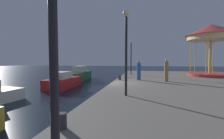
{
  "coord_description": "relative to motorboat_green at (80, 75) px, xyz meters",
  "views": [
    {
      "loc": [
        2.39,
        -12.07,
        2.52
      ],
      "look_at": [
        -0.72,
        3.94,
        1.59
      ],
      "focal_mm": 25.44,
      "sensor_mm": 36.0,
      "label": 1
    }
  ],
  "objects": [
    {
      "name": "quay_dock",
      "position": [
        12.56,
        -7.31,
        -0.28
      ],
      "size": [
        13.81,
        29.03,
        0.8
      ],
      "primitive_type": "cube",
      "color": "slate",
      "rests_on": "ground"
    },
    {
      "name": "lamp_post_far_end",
      "position": [
        6.64,
        -0.06,
        2.92
      ],
      "size": [
        0.36,
        0.36,
        4.07
      ],
      "color": "black",
      "rests_on": "quay_dock"
    },
    {
      "name": "bollard_north",
      "position": [
        6.05,
        -5.52,
        0.32
      ],
      "size": [
        0.24,
        0.24,
        0.4
      ],
      "primitive_type": "cylinder",
      "color": "#2D2D33",
      "rests_on": "quay_dock"
    },
    {
      "name": "motorboat_green",
      "position": [
        0.0,
        0.0,
        0.0
      ],
      "size": [
        2.15,
        5.65,
        1.79
      ],
      "color": "#236638",
      "rests_on": "ground"
    },
    {
      "name": "motorboat_red",
      "position": [
        0.82,
        -5.91,
        -0.1
      ],
      "size": [
        1.86,
        4.32,
        1.5
      ],
      "color": "maroon",
      "rests_on": "ground"
    },
    {
      "name": "bollard_center",
      "position": [
        6.06,
        -15.78,
        0.32
      ],
      "size": [
        0.24,
        0.24,
        0.4
      ],
      "primitive_type": "cylinder",
      "color": "#2D2D33",
      "rests_on": "quay_dock"
    },
    {
      "name": "person_by_the_water",
      "position": [
        7.7,
        -5.24,
        0.93
      ],
      "size": [
        0.34,
        0.34,
        1.73
      ],
      "color": "#2D4C8C",
      "rests_on": "quay_dock"
    },
    {
      "name": "carousel",
      "position": [
        15.32,
        -0.17,
        4.39
      ],
      "size": [
        5.3,
        5.3,
        5.66
      ],
      "color": "#B23333",
      "rests_on": "quay_dock"
    },
    {
      "name": "bollard_south",
      "position": [
        6.33,
        -3.18,
        0.32
      ],
      "size": [
        0.24,
        0.24,
        0.4
      ],
      "primitive_type": "cylinder",
      "color": "#2D2D33",
      "rests_on": "quay_dock"
    },
    {
      "name": "lamp_post_mid_promenade",
      "position": [
        7.25,
        -11.67,
        2.97
      ],
      "size": [
        0.36,
        0.36,
        4.15
      ],
      "color": "black",
      "rests_on": "quay_dock"
    },
    {
      "name": "ground_plane",
      "position": [
        5.66,
        -7.31,
        -0.68
      ],
      "size": [
        120.0,
        120.0,
        0.0
      ],
      "primitive_type": "plane",
      "color": "black"
    },
    {
      "name": "person_near_carousel",
      "position": [
        9.95,
        -5.79,
        0.99
      ],
      "size": [
        0.34,
        0.34,
        1.85
      ],
      "color": "#937A4C",
      "rests_on": "quay_dock"
    }
  ]
}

